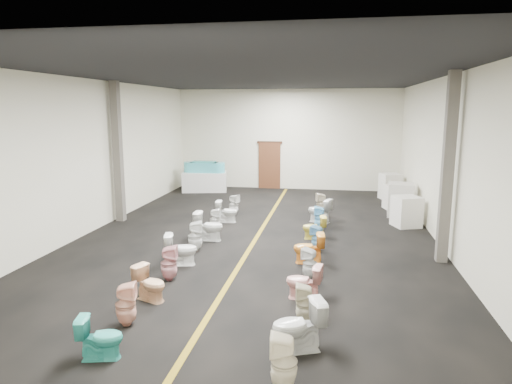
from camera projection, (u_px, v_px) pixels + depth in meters
floor at (258, 235)px, 13.30m from camera, size 16.00×16.00×0.00m
ceiling at (258, 77)px, 12.49m from camera, size 16.00×16.00×0.00m
wall_back at (287, 140)px, 20.65m from camera, size 10.00×0.00×10.00m
wall_front at (141, 234)px, 5.14m from camera, size 10.00×0.00×10.00m
wall_left at (95, 155)px, 13.73m from camera, size 0.00×16.00×16.00m
wall_right at (444, 162)px, 12.06m from camera, size 0.00×16.00×16.00m
aisle_stripe at (258, 235)px, 13.30m from camera, size 0.12×15.60×0.01m
back_door at (269, 166)px, 20.94m from camera, size 1.00×0.10×2.10m
door_frame at (270, 142)px, 20.76m from camera, size 1.15×0.08×0.10m
column_left at (118, 152)px, 14.66m from camera, size 0.25×0.25×4.50m
column_right at (448, 169)px, 10.65m from camera, size 0.25×0.25×4.50m
display_table at (205, 182)px, 20.29m from camera, size 2.10×1.37×0.86m
bathtub at (204, 167)px, 20.18m from camera, size 1.86×0.67×0.55m
appliance_crate_a at (406, 211)px, 14.22m from camera, size 0.95×0.95×0.95m
appliance_crate_b at (400, 200)px, 15.56m from camera, size 0.90×0.90×1.14m
appliance_crate_c at (396, 198)px, 16.64m from camera, size 0.94×0.94×0.88m
appliance_crate_d at (390, 186)px, 18.50m from camera, size 0.92×0.92×1.04m
toilet_left_0 at (101, 337)px, 6.70m from camera, size 0.72×0.51×0.66m
toilet_left_1 at (126, 304)px, 7.71m from camera, size 0.43×0.42×0.76m
toilet_left_2 at (150, 283)px, 8.75m from camera, size 0.76×0.60×0.68m
toilet_left_3 at (169, 263)px, 9.74m from camera, size 0.42×0.41×0.77m
toilet_left_4 at (181, 249)px, 10.73m from camera, size 0.83×0.59×0.76m
toilet_left_5 at (195, 236)px, 11.76m from camera, size 0.45×0.44×0.80m
toilet_left_6 at (209, 226)px, 12.74m from camera, size 0.80×0.46×0.81m
toilet_left_7 at (215, 220)px, 13.74m from camera, size 0.33×0.32×0.69m
toilet_left_8 at (227, 211)px, 14.79m from camera, size 0.70×0.41×0.70m
toilet_left_9 at (234, 205)px, 15.76m from camera, size 0.44×0.43×0.72m
toilet_right_0 at (284, 362)px, 5.94m from camera, size 0.39×0.38×0.78m
toilet_right_1 at (298, 326)px, 6.88m from camera, size 0.91×0.71×0.82m
toilet_right_2 at (305, 304)px, 7.82m from camera, size 0.34×0.33×0.70m
toilet_right_3 at (304, 282)px, 8.79m from camera, size 0.74×0.49×0.71m
toilet_right_4 at (310, 263)px, 9.86m from camera, size 0.40×0.40×0.69m
toilet_right_5 at (309, 248)px, 10.86m from camera, size 0.77×0.51×0.74m
toilet_right_6 at (317, 238)px, 11.76m from camera, size 0.41×0.41×0.68m
toilet_right_7 at (314, 227)px, 12.88m from camera, size 0.71×0.49×0.66m
toilet_right_8 at (320, 218)px, 13.83m from camera, size 0.35×0.34×0.73m
toilet_right_9 at (319, 210)px, 14.73m from camera, size 0.88×0.70×0.79m
toilet_right_10 at (321, 204)px, 15.75m from camera, size 0.43×0.42×0.78m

